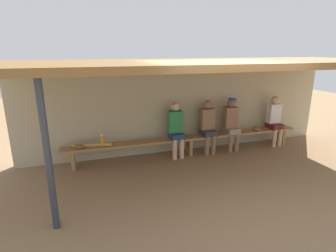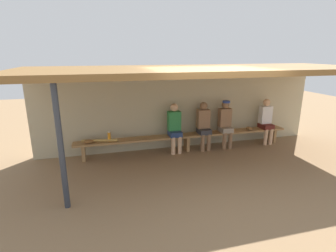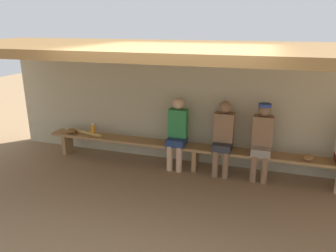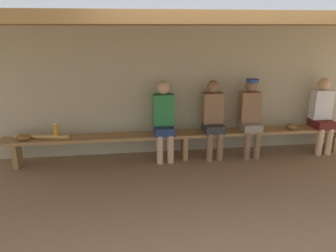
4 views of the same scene
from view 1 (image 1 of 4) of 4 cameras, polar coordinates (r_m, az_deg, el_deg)
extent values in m
plane|color=#8C6D4C|center=(5.54, 10.58, -11.57)|extent=(24.00, 24.00, 0.00)
cube|color=#B7AD8C|center=(6.90, 3.28, 3.91)|extent=(8.00, 0.20, 2.20)
cube|color=brown|center=(5.56, 8.34, 12.94)|extent=(8.00, 2.80, 0.12)
cylinder|color=#2D333D|center=(4.05, -24.11, -6.26)|extent=(0.10, 0.10, 2.20)
cube|color=#9E7547|center=(6.67, 4.56, -2.47)|extent=(6.00, 0.36, 0.05)
cube|color=#9E7547|center=(6.31, -19.51, -6.70)|extent=(0.08, 0.29, 0.41)
cube|color=#9E7547|center=(6.74, 4.52, -4.32)|extent=(0.08, 0.29, 0.41)
cube|color=#9E7547|center=(8.14, 22.79, -1.97)|extent=(0.08, 0.29, 0.41)
cube|color=#333338|center=(6.81, 8.47, -1.35)|extent=(0.32, 0.40, 0.14)
cylinder|color=#8C6647|center=(6.73, 8.27, -4.16)|extent=(0.11, 0.11, 0.48)
cylinder|color=#8C6647|center=(6.81, 9.64, -3.99)|extent=(0.11, 0.11, 0.48)
cube|color=#8C6647|center=(6.79, 8.29, 1.50)|extent=(0.34, 0.20, 0.52)
sphere|color=#8C6647|center=(6.71, 8.42, 4.56)|extent=(0.21, 0.21, 0.21)
cube|color=gray|center=(7.12, 13.25, -0.85)|extent=(0.32, 0.40, 0.14)
cylinder|color=#8C6647|center=(7.03, 13.12, -3.54)|extent=(0.11, 0.11, 0.48)
cylinder|color=#8C6647|center=(7.12, 14.38, -3.37)|extent=(0.11, 0.11, 0.48)
cube|color=#8C6647|center=(7.10, 13.09, 1.88)|extent=(0.34, 0.20, 0.52)
sphere|color=#8C6647|center=(7.02, 13.28, 4.80)|extent=(0.21, 0.21, 0.21)
cylinder|color=#2D47A5|center=(6.97, 13.49, 5.47)|extent=(0.21, 0.21, 0.05)
cube|color=#591E19|center=(7.87, 21.62, 0.03)|extent=(0.32, 0.40, 0.14)
cylinder|color=#DBAD84|center=(7.77, 21.62, -2.39)|extent=(0.11, 0.11, 0.48)
cylinder|color=#DBAD84|center=(7.89, 22.64, -2.25)|extent=(0.11, 0.11, 0.48)
cube|color=white|center=(7.85, 21.50, 2.50)|extent=(0.34, 0.20, 0.52)
sphere|color=#DBAD84|center=(7.78, 21.78, 5.15)|extent=(0.21, 0.21, 0.21)
cube|color=navy|center=(6.50, 1.75, -2.03)|extent=(0.32, 0.40, 0.14)
cylinder|color=#DBAD84|center=(6.43, 1.44, -4.99)|extent=(0.11, 0.11, 0.48)
cylinder|color=#DBAD84|center=(6.48, 2.95, -4.81)|extent=(0.11, 0.11, 0.48)
cube|color=#2D8442|center=(6.48, 1.54, 0.95)|extent=(0.34, 0.20, 0.52)
sphere|color=#DBAD84|center=(6.39, 1.56, 4.16)|extent=(0.21, 0.21, 0.21)
cylinder|color=orange|center=(6.15, -13.74, -3.09)|extent=(0.07, 0.07, 0.24)
cylinder|color=white|center=(6.11, -13.82, -1.93)|extent=(0.05, 0.05, 0.02)
ellipsoid|color=brown|center=(6.16, -18.36, -4.14)|extent=(0.27, 0.22, 0.09)
ellipsoid|color=olive|center=(7.52, 18.27, -0.55)|extent=(0.22, 0.27, 0.09)
cylinder|color=tan|center=(6.20, -15.92, -3.93)|extent=(0.89, 0.23, 0.07)
camera|label=2|loc=(0.65, 150.53, -4.65)|focal=27.84mm
camera|label=3|loc=(3.61, 66.35, 7.67)|focal=34.37mm
camera|label=4|loc=(1.68, 43.22, -0.93)|focal=34.22mm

